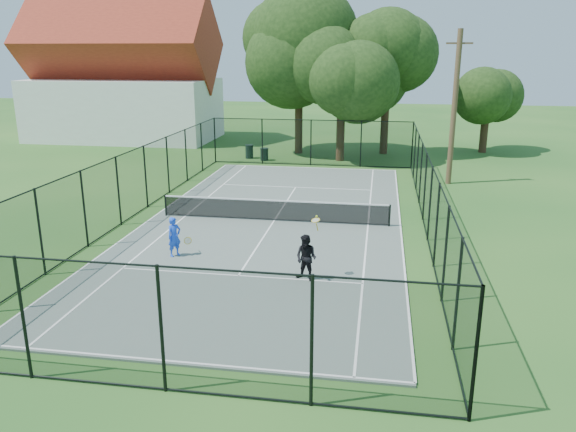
% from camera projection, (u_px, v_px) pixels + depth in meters
% --- Properties ---
extents(ground, '(120.00, 120.00, 0.00)m').
position_uv_depth(ground, '(274.00, 222.00, 24.76)').
color(ground, '#1E4F1B').
extents(tennis_court, '(11.00, 24.00, 0.06)m').
position_uv_depth(tennis_court, '(274.00, 221.00, 24.75)').
color(tennis_court, '#58685F').
rests_on(tennis_court, ground).
extents(tennis_net, '(10.08, 0.08, 0.95)m').
position_uv_depth(tennis_net, '(274.00, 209.00, 24.59)').
color(tennis_net, black).
rests_on(tennis_net, tennis_court).
extents(fence, '(13.10, 26.10, 3.00)m').
position_uv_depth(fence, '(274.00, 189.00, 24.33)').
color(fence, black).
rests_on(fence, ground).
extents(tree_near_left, '(7.77, 7.77, 10.14)m').
position_uv_depth(tree_near_left, '(299.00, 66.00, 39.81)').
color(tree_near_left, '#332114').
rests_on(tree_near_left, ground).
extents(tree_near_mid, '(6.23, 6.23, 8.15)m').
position_uv_depth(tree_near_mid, '(342.00, 86.00, 37.26)').
color(tree_near_mid, '#332114').
rests_on(tree_near_mid, ground).
extents(tree_near_right, '(6.68, 6.68, 9.21)m').
position_uv_depth(tree_near_right, '(387.00, 71.00, 39.69)').
color(tree_near_right, '#332114').
rests_on(tree_near_right, ground).
extents(tree_far_right, '(4.43, 4.43, 5.86)m').
position_uv_depth(tree_far_right, '(487.00, 103.00, 40.81)').
color(tree_far_right, '#332114').
rests_on(tree_far_right, ground).
extents(building, '(15.30, 8.15, 11.87)m').
position_uv_depth(building, '(123.00, 80.00, 46.83)').
color(building, silver).
rests_on(building, ground).
extents(trash_bin_left, '(0.58, 0.58, 0.95)m').
position_uv_depth(trash_bin_left, '(249.00, 151.00, 39.33)').
color(trash_bin_left, black).
rests_on(trash_bin_left, ground).
extents(trash_bin_right, '(0.58, 0.58, 0.86)m').
position_uv_depth(trash_bin_right, '(264.00, 154.00, 38.58)').
color(trash_bin_right, black).
rests_on(trash_bin_right, ground).
extents(utility_pole, '(1.40, 0.30, 8.41)m').
position_uv_depth(utility_pole, '(454.00, 108.00, 30.76)').
color(utility_pole, '#4C3823').
rests_on(utility_pole, ground).
extents(player_blue, '(0.88, 0.63, 1.46)m').
position_uv_depth(player_blue, '(174.00, 237.00, 20.32)').
color(player_blue, blue).
rests_on(player_blue, tennis_court).
extents(player_black, '(0.91, 0.91, 2.08)m').
position_uv_depth(player_black, '(306.00, 258.00, 18.13)').
color(player_black, black).
rests_on(player_black, tennis_court).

